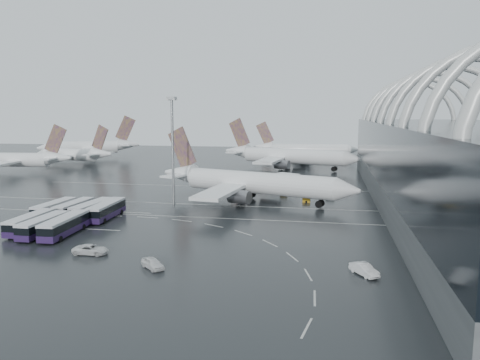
% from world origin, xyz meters
% --- Properties ---
extents(ground, '(420.00, 420.00, 0.00)m').
position_xyz_m(ground, '(0.00, 0.00, 0.00)').
color(ground, black).
rests_on(ground, ground).
extents(terminal, '(42.00, 160.00, 34.90)m').
position_xyz_m(terminal, '(61.56, 19.84, 10.87)').
color(terminal, slate).
rests_on(terminal, ground).
extents(lane_marking_near, '(120.00, 0.25, 0.01)m').
position_xyz_m(lane_marking_near, '(0.00, -2.00, 0.01)').
color(lane_marking_near, silver).
rests_on(lane_marking_near, ground).
extents(lane_marking_mid, '(120.00, 0.25, 0.01)m').
position_xyz_m(lane_marking_mid, '(0.00, 12.00, 0.01)').
color(lane_marking_mid, silver).
rests_on(lane_marking_mid, ground).
extents(lane_marking_far, '(120.00, 0.25, 0.01)m').
position_xyz_m(lane_marking_far, '(0.00, 40.00, 0.01)').
color(lane_marking_far, silver).
rests_on(lane_marking_far, ground).
extents(bus_bay_line_south, '(28.00, 0.25, 0.01)m').
position_xyz_m(bus_bay_line_south, '(-24.00, -16.00, 0.01)').
color(bus_bay_line_south, silver).
rests_on(bus_bay_line_south, ground).
extents(bus_bay_line_north, '(28.00, 0.25, 0.01)m').
position_xyz_m(bus_bay_line_north, '(-24.00, 0.00, 0.01)').
color(bus_bay_line_north, silver).
rests_on(bus_bay_line_north, ground).
extents(airliner_main, '(54.37, 47.12, 18.85)m').
position_xyz_m(airliner_main, '(9.42, 18.98, 4.72)').
color(airliner_main, white).
rests_on(airliner_main, ground).
extents(airliner_gate_b, '(57.46, 51.03, 20.43)m').
position_xyz_m(airliner_gate_b, '(12.71, 90.64, 5.11)').
color(airliner_gate_b, white).
rests_on(airliner_gate_b, ground).
extents(airliner_gate_c, '(51.68, 47.59, 18.41)m').
position_xyz_m(airliner_gate_c, '(17.16, 133.91, 4.60)').
color(airliner_gate_c, white).
rests_on(airliner_gate_c, ground).
extents(jet_remote_west, '(42.33, 34.16, 18.41)m').
position_xyz_m(jet_remote_west, '(-86.62, 60.73, 4.75)').
color(jet_remote_west, white).
rests_on(jet_remote_west, ground).
extents(jet_remote_mid, '(40.67, 32.93, 17.74)m').
position_xyz_m(jet_remote_mid, '(-78.90, 86.81, 4.58)').
color(jet_remote_mid, white).
rests_on(jet_remote_mid, ground).
extents(jet_remote_far, '(46.32, 37.87, 21.33)m').
position_xyz_m(jet_remote_far, '(-87.47, 117.55, 5.51)').
color(jet_remote_far, white).
rests_on(jet_remote_far, ground).
extents(bus_row_near_a, '(3.42, 13.19, 3.23)m').
position_xyz_m(bus_row_near_a, '(-29.55, -6.96, 1.77)').
color(bus_row_near_a, '#261543').
rests_on(bus_row_near_a, ground).
extents(bus_row_near_b, '(3.29, 12.84, 3.15)m').
position_xyz_m(bus_row_near_b, '(-25.59, -5.73, 1.73)').
color(bus_row_near_b, '#261543').
rests_on(bus_row_near_b, ground).
extents(bus_row_near_c, '(3.91, 13.60, 3.31)m').
position_xyz_m(bus_row_near_c, '(-21.01, -6.12, 1.82)').
color(bus_row_near_c, '#261543').
rests_on(bus_row_near_c, ground).
extents(bus_row_near_d, '(3.84, 14.14, 3.45)m').
position_xyz_m(bus_row_near_d, '(-17.39, -6.75, 1.90)').
color(bus_row_near_d, '#261543').
rests_on(bus_row_near_d, ground).
extents(bus_row_far_a, '(3.41, 13.21, 3.23)m').
position_xyz_m(bus_row_far_a, '(-26.51, -19.83, 1.78)').
color(bus_row_far_a, '#261543').
rests_on(bus_row_far_a, ground).
extents(bus_row_far_b, '(3.20, 13.21, 3.25)m').
position_xyz_m(bus_row_far_b, '(-22.71, -21.37, 1.79)').
color(bus_row_far_b, '#261543').
rests_on(bus_row_far_b, ground).
extents(bus_row_far_c, '(3.96, 14.14, 3.44)m').
position_xyz_m(bus_row_far_c, '(-18.56, -21.12, 1.89)').
color(bus_row_far_c, '#261543').
rests_on(bus_row_far_c, ground).
extents(van_curve_a, '(5.77, 2.87, 1.57)m').
position_xyz_m(van_curve_a, '(-7.96, -31.18, 0.79)').
color(van_curve_a, white).
rests_on(van_curve_a, ground).
extents(van_curve_b, '(4.74, 4.56, 1.60)m').
position_xyz_m(van_curve_b, '(4.39, -35.88, 0.80)').
color(van_curve_b, white).
rests_on(van_curve_b, ground).
extents(van_curve_c, '(4.20, 5.11, 1.64)m').
position_xyz_m(van_curve_c, '(34.52, -32.99, 0.82)').
color(van_curve_c, white).
rests_on(van_curve_c, ground).
extents(floodlight_mast, '(2.02, 2.02, 26.38)m').
position_xyz_m(floodlight_mast, '(-8.35, 11.15, 16.59)').
color(floodlight_mast, gray).
rests_on(floodlight_mast, ground).
extents(gse_cart_belly_a, '(1.97, 1.16, 1.08)m').
position_xyz_m(gse_cart_belly_a, '(23.98, 20.15, 0.54)').
color(gse_cart_belly_a, gold).
rests_on(gse_cart_belly_a, ground).
extents(gse_cart_belly_d, '(2.41, 1.43, 1.32)m').
position_xyz_m(gse_cart_belly_d, '(29.93, 28.41, 0.66)').
color(gse_cart_belly_d, slate).
rests_on(gse_cart_belly_d, ground).
extents(gse_cart_belly_e, '(2.01, 1.19, 1.10)m').
position_xyz_m(gse_cart_belly_e, '(17.20, 30.35, 0.55)').
color(gse_cart_belly_e, gold).
rests_on(gse_cart_belly_e, ground).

